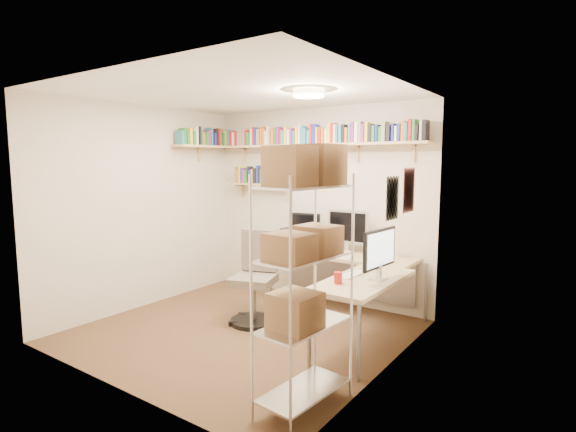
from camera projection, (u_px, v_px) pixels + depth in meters
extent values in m
plane|color=#422E1C|center=(242.00, 331.00, 4.82)|extent=(3.20, 3.20, 0.00)
cube|color=beige|center=(316.00, 205.00, 5.89)|extent=(3.20, 0.04, 2.50)
cube|color=beige|center=(143.00, 207.00, 5.58)|extent=(0.04, 3.00, 2.50)
cube|color=beige|center=(386.00, 229.00, 3.76)|extent=(0.04, 3.00, 2.50)
cube|color=beige|center=(113.00, 235.00, 3.45)|extent=(3.20, 0.04, 2.50)
cube|color=white|center=(239.00, 93.00, 4.52)|extent=(3.20, 3.00, 0.04)
cube|color=white|center=(409.00, 190.00, 4.18)|extent=(0.01, 0.30, 0.42)
cube|color=white|center=(392.00, 198.00, 3.86)|extent=(0.01, 0.28, 0.38)
cylinder|color=#FFEAC6|center=(309.00, 93.00, 4.29)|extent=(0.30, 0.30, 0.06)
cube|color=tan|center=(311.00, 145.00, 5.70)|extent=(3.05, 0.25, 0.03)
cube|color=tan|center=(204.00, 147.00, 6.19)|extent=(0.25, 1.00, 0.03)
cube|color=tan|center=(260.00, 184.00, 6.26)|extent=(0.95, 0.20, 0.02)
cube|color=tan|center=(243.00, 152.00, 6.44)|extent=(0.03, 0.20, 0.20)
cube|color=tan|center=(295.00, 151.00, 5.93)|extent=(0.03, 0.20, 0.20)
cube|color=tan|center=(356.00, 150.00, 5.42)|extent=(0.03, 0.20, 0.20)
cube|color=tan|center=(413.00, 149.00, 5.02)|extent=(0.03, 0.20, 0.20)
cube|color=gray|center=(226.00, 138.00, 6.51)|extent=(0.03, 0.14, 0.25)
cube|color=yellow|center=(228.00, 139.00, 6.49)|extent=(0.04, 0.14, 0.21)
cube|color=teal|center=(231.00, 138.00, 6.45)|extent=(0.04, 0.14, 0.23)
cube|color=#B31817|center=(233.00, 139.00, 6.43)|extent=(0.03, 0.15, 0.21)
cube|color=silver|center=(235.00, 139.00, 6.41)|extent=(0.03, 0.11, 0.19)
cube|color=#B31817|center=(238.00, 139.00, 6.38)|extent=(0.04, 0.11, 0.19)
cube|color=gray|center=(241.00, 139.00, 6.35)|extent=(0.04, 0.12, 0.20)
cube|color=gray|center=(243.00, 139.00, 6.33)|extent=(0.04, 0.11, 0.20)
cube|color=gray|center=(246.00, 137.00, 6.30)|extent=(0.04, 0.11, 0.24)
cube|color=#B31817|center=(248.00, 138.00, 6.27)|extent=(0.03, 0.14, 0.21)
cube|color=#26742C|center=(251.00, 139.00, 6.25)|extent=(0.04, 0.15, 0.18)
cube|color=silver|center=(253.00, 138.00, 6.22)|extent=(0.04, 0.11, 0.22)
cube|color=#B31817|center=(256.00, 136.00, 6.19)|extent=(0.03, 0.13, 0.25)
cube|color=#1D2897|center=(258.00, 137.00, 6.17)|extent=(0.02, 0.14, 0.24)
cube|color=gray|center=(261.00, 137.00, 6.15)|extent=(0.04, 0.15, 0.22)
cube|color=#C86017|center=(263.00, 136.00, 6.12)|extent=(0.03, 0.13, 0.25)
cube|color=#C86017|center=(266.00, 137.00, 6.09)|extent=(0.04, 0.13, 0.23)
cube|color=silver|center=(268.00, 138.00, 6.07)|extent=(0.02, 0.14, 0.19)
cube|color=silver|center=(270.00, 136.00, 6.05)|extent=(0.02, 0.12, 0.25)
cube|color=gray|center=(272.00, 138.00, 6.04)|extent=(0.03, 0.15, 0.19)
cube|color=#C86017|center=(275.00, 137.00, 6.01)|extent=(0.04, 0.13, 0.22)
cube|color=#26742C|center=(277.00, 136.00, 5.99)|extent=(0.02, 0.12, 0.23)
cube|color=#7E2170|center=(280.00, 136.00, 5.96)|extent=(0.04, 0.11, 0.23)
cube|color=#B31817|center=(282.00, 137.00, 5.94)|extent=(0.02, 0.11, 0.20)
cube|color=teal|center=(285.00, 138.00, 5.92)|extent=(0.04, 0.15, 0.19)
cube|color=yellow|center=(288.00, 136.00, 5.89)|extent=(0.03, 0.15, 0.23)
cube|color=silver|center=(291.00, 137.00, 5.86)|extent=(0.04, 0.13, 0.19)
cube|color=#7E2170|center=(293.00, 136.00, 5.84)|extent=(0.04, 0.15, 0.21)
cube|color=teal|center=(296.00, 138.00, 5.82)|extent=(0.02, 0.14, 0.17)
cube|color=yellow|center=(299.00, 136.00, 5.79)|extent=(0.04, 0.14, 0.22)
cube|color=silver|center=(302.00, 135.00, 5.76)|extent=(0.03, 0.13, 0.25)
cube|color=teal|center=(304.00, 135.00, 5.74)|extent=(0.03, 0.12, 0.23)
cube|color=teal|center=(307.00, 136.00, 5.72)|extent=(0.04, 0.13, 0.20)
cube|color=teal|center=(310.00, 137.00, 5.69)|extent=(0.04, 0.12, 0.17)
cube|color=#B31817|center=(313.00, 134.00, 5.66)|extent=(0.03, 0.14, 0.25)
cube|color=#1D2897|center=(316.00, 134.00, 5.64)|extent=(0.04, 0.12, 0.24)
cube|color=yellow|center=(319.00, 136.00, 5.62)|extent=(0.02, 0.12, 0.20)
cube|color=#B31817|center=(322.00, 137.00, 5.60)|extent=(0.04, 0.13, 0.17)
cube|color=#C86017|center=(325.00, 136.00, 5.57)|extent=(0.03, 0.14, 0.18)
cube|color=silver|center=(328.00, 136.00, 5.55)|extent=(0.03, 0.12, 0.18)
cube|color=yellow|center=(331.00, 134.00, 5.52)|extent=(0.03, 0.13, 0.24)
cube|color=#B31817|center=(334.00, 133.00, 5.50)|extent=(0.04, 0.13, 0.25)
cube|color=silver|center=(337.00, 134.00, 5.47)|extent=(0.02, 0.14, 0.23)
cube|color=teal|center=(339.00, 136.00, 5.46)|extent=(0.02, 0.15, 0.19)
cube|color=teal|center=(342.00, 134.00, 5.43)|extent=(0.04, 0.13, 0.22)
cube|color=black|center=(345.00, 134.00, 5.41)|extent=(0.03, 0.13, 0.22)
cube|color=#C86017|center=(348.00, 135.00, 5.39)|extent=(0.03, 0.13, 0.18)
cube|color=teal|center=(351.00, 133.00, 5.36)|extent=(0.03, 0.13, 0.22)
cube|color=#7E2170|center=(354.00, 132.00, 5.34)|extent=(0.04, 0.14, 0.25)
cube|color=silver|center=(358.00, 133.00, 5.31)|extent=(0.04, 0.13, 0.24)
cube|color=gray|center=(361.00, 132.00, 5.29)|extent=(0.03, 0.11, 0.25)
cube|color=#7E2170|center=(364.00, 134.00, 5.26)|extent=(0.04, 0.14, 0.21)
cube|color=yellow|center=(368.00, 132.00, 5.24)|extent=(0.04, 0.11, 0.23)
cube|color=black|center=(372.00, 133.00, 5.21)|extent=(0.04, 0.13, 0.21)
cube|color=#26742C|center=(375.00, 134.00, 5.19)|extent=(0.03, 0.14, 0.19)
cube|color=#1D2897|center=(378.00, 134.00, 5.17)|extent=(0.03, 0.14, 0.20)
cube|color=#26742C|center=(381.00, 135.00, 5.15)|extent=(0.04, 0.11, 0.17)
cube|color=gray|center=(385.00, 132.00, 5.12)|extent=(0.04, 0.14, 0.23)
cube|color=black|center=(390.00, 134.00, 5.09)|extent=(0.04, 0.14, 0.19)
cube|color=#1D2897|center=(394.00, 133.00, 5.06)|extent=(0.03, 0.11, 0.20)
cube|color=silver|center=(397.00, 134.00, 5.04)|extent=(0.03, 0.12, 0.17)
cube|color=#1D2897|center=(400.00, 133.00, 5.02)|extent=(0.03, 0.12, 0.20)
cube|color=#C86017|center=(404.00, 131.00, 4.99)|extent=(0.04, 0.12, 0.22)
cube|color=teal|center=(408.00, 132.00, 4.97)|extent=(0.03, 0.14, 0.21)
cube|color=#B31817|center=(412.00, 130.00, 4.94)|extent=(0.04, 0.15, 0.24)
cube|color=#26742C|center=(415.00, 130.00, 4.92)|extent=(0.03, 0.13, 0.24)
cube|color=black|center=(418.00, 133.00, 4.90)|extent=(0.03, 0.15, 0.18)
cube|color=silver|center=(422.00, 131.00, 4.88)|extent=(0.03, 0.11, 0.22)
cube|color=black|center=(426.00, 130.00, 4.85)|extent=(0.03, 0.15, 0.22)
cube|color=teal|center=(180.00, 138.00, 5.82)|extent=(0.14, 0.03, 0.18)
cube|color=#26742C|center=(183.00, 136.00, 5.86)|extent=(0.12, 0.04, 0.21)
cube|color=#26742C|center=(185.00, 138.00, 5.90)|extent=(0.12, 0.04, 0.18)
cube|color=yellow|center=(188.00, 136.00, 5.94)|extent=(0.14, 0.04, 0.22)
cube|color=#26742C|center=(191.00, 138.00, 5.99)|extent=(0.15, 0.04, 0.17)
cube|color=silver|center=(194.00, 136.00, 6.02)|extent=(0.13, 0.04, 0.24)
cube|color=black|center=(197.00, 136.00, 6.06)|extent=(0.15, 0.03, 0.25)
cube|color=#26742C|center=(199.00, 138.00, 6.10)|extent=(0.14, 0.04, 0.19)
cube|color=#C86017|center=(201.00, 139.00, 6.13)|extent=(0.12, 0.04, 0.17)
cube|color=#26742C|center=(204.00, 139.00, 6.17)|extent=(0.14, 0.04, 0.18)
cube|color=#7E2170|center=(207.00, 138.00, 6.21)|extent=(0.13, 0.04, 0.20)
cube|color=teal|center=(209.00, 137.00, 6.25)|extent=(0.14, 0.03, 0.25)
cube|color=black|center=(211.00, 138.00, 6.28)|extent=(0.11, 0.03, 0.22)
cube|color=#1D2897|center=(212.00, 139.00, 6.31)|extent=(0.13, 0.03, 0.18)
cube|color=black|center=(214.00, 137.00, 6.34)|extent=(0.13, 0.04, 0.24)
cube|color=#B31817|center=(216.00, 137.00, 6.37)|extent=(0.14, 0.03, 0.24)
cube|color=#26742C|center=(219.00, 139.00, 6.41)|extent=(0.11, 0.03, 0.19)
cube|color=#26742C|center=(221.00, 139.00, 6.44)|extent=(0.14, 0.02, 0.19)
cube|color=#C86017|center=(222.00, 140.00, 6.47)|extent=(0.13, 0.04, 0.17)
cube|color=#C86017|center=(224.00, 139.00, 6.50)|extent=(0.12, 0.02, 0.21)
cube|color=gray|center=(238.00, 175.00, 6.48)|extent=(0.03, 0.15, 0.23)
cube|color=#C86017|center=(240.00, 176.00, 6.46)|extent=(0.04, 0.11, 0.18)
cube|color=yellow|center=(242.00, 174.00, 6.44)|extent=(0.03, 0.12, 0.25)
cube|color=#1D2897|center=(243.00, 175.00, 6.42)|extent=(0.03, 0.11, 0.21)
cube|color=#7E2170|center=(246.00, 176.00, 6.40)|extent=(0.04, 0.14, 0.20)
cube|color=#26742C|center=(248.00, 177.00, 6.37)|extent=(0.04, 0.14, 0.18)
cube|color=black|center=(250.00, 175.00, 6.35)|extent=(0.03, 0.11, 0.23)
cube|color=#1D2897|center=(252.00, 177.00, 6.33)|extent=(0.04, 0.14, 0.18)
cube|color=yellow|center=(255.00, 176.00, 6.31)|extent=(0.02, 0.13, 0.19)
cube|color=black|center=(257.00, 176.00, 6.28)|extent=(0.04, 0.14, 0.21)
cube|color=#1D2897|center=(260.00, 174.00, 6.25)|extent=(0.04, 0.12, 0.25)
cube|color=black|center=(262.00, 176.00, 6.23)|extent=(0.03, 0.14, 0.22)
cube|color=teal|center=(264.00, 176.00, 6.21)|extent=(0.03, 0.15, 0.19)
cube|color=#1D2897|center=(267.00, 175.00, 6.18)|extent=(0.04, 0.13, 0.24)
cube|color=#1D2897|center=(270.00, 177.00, 6.16)|extent=(0.04, 0.11, 0.19)
cube|color=yellow|center=(273.00, 176.00, 6.12)|extent=(0.04, 0.15, 0.21)
cube|color=teal|center=(275.00, 176.00, 6.10)|extent=(0.03, 0.13, 0.21)
cube|color=tan|center=(339.00, 255.00, 5.42)|extent=(1.83, 0.58, 0.04)
cube|color=tan|center=(363.00, 281.00, 4.25)|extent=(0.58, 1.25, 0.04)
cylinder|color=gray|center=(270.00, 277.00, 5.76)|extent=(0.04, 0.04, 0.67)
cylinder|color=gray|center=(292.00, 270.00, 6.15)|extent=(0.04, 0.04, 0.67)
cylinder|color=gray|center=(426.00, 292.00, 5.09)|extent=(0.04, 0.04, 0.67)
cylinder|color=gray|center=(309.00, 330.00, 3.96)|extent=(0.04, 0.04, 0.67)
cylinder|color=gray|center=(359.00, 342.00, 3.69)|extent=(0.04, 0.04, 0.67)
cube|color=gray|center=(349.00, 276.00, 5.66)|extent=(1.73, 0.02, 0.53)
cube|color=silver|center=(348.00, 227.00, 5.44)|extent=(0.53, 0.03, 0.40)
cube|color=black|center=(347.00, 227.00, 5.43)|extent=(0.48, 0.00, 0.35)
cube|color=black|center=(305.00, 226.00, 5.80)|extent=(0.42, 0.03, 0.33)
cube|color=black|center=(380.00, 248.00, 4.17)|extent=(0.03, 0.56, 0.37)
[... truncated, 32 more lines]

